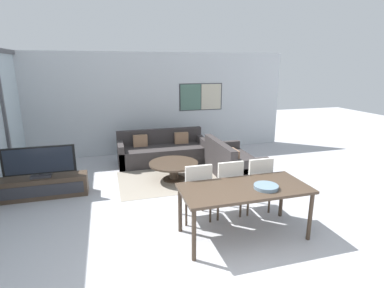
% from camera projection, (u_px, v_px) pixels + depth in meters
% --- Properties ---
extents(ground_plane, '(24.00, 24.00, 0.00)m').
position_uv_depth(ground_plane, '(236.00, 281.00, 3.53)').
color(ground_plane, '#B2B2B7').
extents(wall_back, '(7.82, 0.09, 2.80)m').
position_uv_depth(wall_back, '(156.00, 103.00, 8.46)').
color(wall_back, silver).
rests_on(wall_back, ground_plane).
extents(area_rug, '(2.39, 1.64, 0.01)m').
position_uv_depth(area_rug, '(174.00, 179.00, 6.62)').
color(area_rug, gray).
rests_on(area_rug, ground_plane).
extents(tv_console, '(1.63, 0.40, 0.40)m').
position_uv_depth(tv_console, '(43.00, 187.00, 5.72)').
color(tv_console, '#423326').
rests_on(tv_console, ground_plane).
extents(television, '(1.27, 0.20, 0.60)m').
position_uv_depth(television, '(39.00, 162.00, 5.59)').
color(television, '#2D2D33').
rests_on(television, tv_console).
extents(sofa_main, '(2.26, 0.90, 0.81)m').
position_uv_depth(sofa_main, '(162.00, 151.00, 7.82)').
color(sofa_main, '#383333').
rests_on(sofa_main, ground_plane).
extents(sofa_side, '(0.90, 1.62, 0.81)m').
position_uv_depth(sofa_side, '(231.00, 164.00, 6.84)').
color(sofa_side, '#383333').
rests_on(sofa_side, ground_plane).
extents(coffee_table, '(1.07, 1.07, 0.40)m').
position_uv_depth(coffee_table, '(174.00, 167.00, 6.55)').
color(coffee_table, '#423326').
rests_on(coffee_table, ground_plane).
extents(dining_table, '(1.85, 0.86, 0.77)m').
position_uv_depth(dining_table, '(245.00, 192.00, 4.30)').
color(dining_table, '#423326').
rests_on(dining_table, ground_plane).
extents(dining_chair_left, '(0.46, 0.46, 0.98)m').
position_uv_depth(dining_chair_left, '(196.00, 190.00, 4.76)').
color(dining_chair_left, beige).
rests_on(dining_chair_left, ground_plane).
extents(dining_chair_centre, '(0.46, 0.46, 0.98)m').
position_uv_depth(dining_chair_centre, '(227.00, 186.00, 4.92)').
color(dining_chair_centre, beige).
rests_on(dining_chair_centre, ground_plane).
extents(dining_chair_right, '(0.46, 0.46, 0.98)m').
position_uv_depth(dining_chair_right, '(257.00, 182.00, 5.07)').
color(dining_chair_right, beige).
rests_on(dining_chair_right, ground_plane).
extents(fruit_bowl, '(0.35, 0.35, 0.05)m').
position_uv_depth(fruit_bowl, '(266.00, 186.00, 4.22)').
color(fruit_bowl, slate).
rests_on(fruit_bowl, dining_table).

